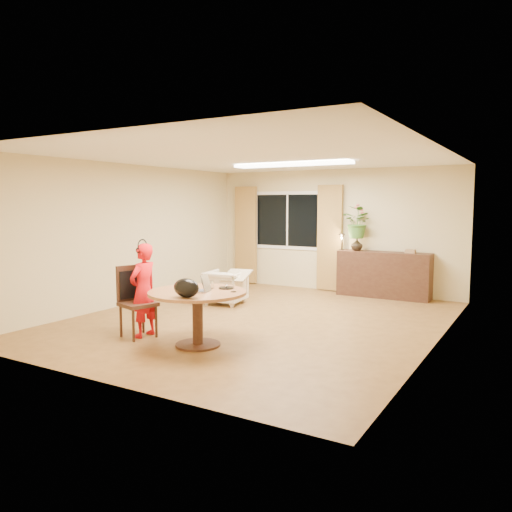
{
  "coord_description": "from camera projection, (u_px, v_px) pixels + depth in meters",
  "views": [
    {
      "loc": [
        3.96,
        -6.82,
        1.87
      ],
      "look_at": [
        0.09,
        -0.2,
        1.07
      ],
      "focal_mm": 35.0,
      "sensor_mm": 36.0,
      "label": 1
    }
  ],
  "objects": [
    {
      "name": "window",
      "position": [
        287.0,
        220.0,
        11.21
      ],
      "size": [
        1.7,
        0.03,
        1.3
      ],
      "color": "white",
      "rests_on": "wall_back"
    },
    {
      "name": "throw",
      "position": [
        237.0,
        271.0,
        9.15
      ],
      "size": [
        0.54,
        0.62,
        0.03
      ],
      "primitive_type": null,
      "rotation": [
        0.0,
        0.0,
        0.18
      ],
      "color": "beige",
      "rests_on": "armchair"
    },
    {
      "name": "bouquet",
      "position": [
        358.0,
        222.0,
        10.15
      ],
      "size": [
        0.73,
        0.68,
        0.66
      ],
      "primitive_type": "imported",
      "rotation": [
        0.0,
        0.0,
        -0.34
      ],
      "color": "#346726",
      "rests_on": "vase"
    },
    {
      "name": "wine_glass",
      "position": [
        233.0,
        284.0,
        6.46
      ],
      "size": [
        0.09,
        0.09,
        0.21
      ],
      "primitive_type": null,
      "rotation": [
        0.0,
        0.0,
        0.25
      ],
      "color": "white",
      "rests_on": "dining_table"
    },
    {
      "name": "child",
      "position": [
        143.0,
        290.0,
        7.01
      ],
      "size": [
        0.49,
        0.32,
        1.32
      ],
      "primitive_type": "imported",
      "rotation": [
        0.0,
        0.0,
        -1.56
      ],
      "color": "red",
      "rests_on": "floor"
    },
    {
      "name": "curtain_right",
      "position": [
        330.0,
        238.0,
        10.65
      ],
      "size": [
        0.55,
        0.08,
        2.25
      ],
      "primitive_type": "cube",
      "color": "olive",
      "rests_on": "wall_back"
    },
    {
      "name": "vase",
      "position": [
        357.0,
        245.0,
        10.21
      ],
      "size": [
        0.29,
        0.29,
        0.25
      ],
      "primitive_type": "imported",
      "rotation": [
        0.0,
        0.0,
        -0.25
      ],
      "color": "black",
      "rests_on": "sideboard"
    },
    {
      "name": "book_stack",
      "position": [
        410.0,
        251.0,
        9.67
      ],
      "size": [
        0.23,
        0.2,
        0.08
      ],
      "primitive_type": null,
      "rotation": [
        0.0,
        0.0,
        -0.31
      ],
      "color": "#8D5F47",
      "rests_on": "sideboard"
    },
    {
      "name": "tumbler",
      "position": [
        211.0,
        285.0,
        6.74
      ],
      "size": [
        0.08,
        0.08,
        0.1
      ],
      "primitive_type": null,
      "rotation": [
        0.0,
        0.0,
        0.06
      ],
      "color": "white",
      "rests_on": "dining_table"
    },
    {
      "name": "handbag",
      "position": [
        186.0,
        288.0,
        6.07
      ],
      "size": [
        0.37,
        0.24,
        0.24
      ],
      "primitive_type": null,
      "rotation": [
        0.0,
        0.0,
        0.1
      ],
      "color": "black",
      "rests_on": "dining_table"
    },
    {
      "name": "wall_right",
      "position": [
        439.0,
        248.0,
        6.52
      ],
      "size": [
        0.0,
        6.5,
        6.5
      ],
      "primitive_type": "plane",
      "rotation": [
        1.57,
        0.0,
        -1.57
      ],
      "color": "#D1BC87",
      "rests_on": "floor"
    },
    {
      "name": "sideboard",
      "position": [
        384.0,
        275.0,
        9.98
      ],
      "size": [
        1.83,
        0.45,
        0.92
      ],
      "primitive_type": "cube",
      "color": "black",
      "rests_on": "floor"
    },
    {
      "name": "ceiling",
      "position": [
        258.0,
        157.0,
        7.77
      ],
      "size": [
        6.5,
        6.5,
        0.0
      ],
      "primitive_type": "plane",
      "rotation": [
        3.14,
        0.0,
        0.0
      ],
      "color": "white",
      "rests_on": "wall_back"
    },
    {
      "name": "curtain_left",
      "position": [
        246.0,
        235.0,
        11.71
      ],
      "size": [
        0.55,
        0.08,
        2.25
      ],
      "primitive_type": "cube",
      "color": "olive",
      "rests_on": "wall_back"
    },
    {
      "name": "laptop",
      "position": [
        194.0,
        282.0,
        6.51
      ],
      "size": [
        0.41,
        0.33,
        0.24
      ],
      "primitive_type": null,
      "rotation": [
        0.0,
        0.0,
        0.27
      ],
      "color": "#B7B7BC",
      "rests_on": "dining_table"
    },
    {
      "name": "dining_table",
      "position": [
        198.0,
        303.0,
        6.54
      ],
      "size": [
        1.29,
        1.29,
        0.73
      ],
      "color": "brown",
      "rests_on": "floor"
    },
    {
      "name": "dining_chair",
      "position": [
        138.0,
        302.0,
        6.98
      ],
      "size": [
        0.59,
        0.56,
        1.0
      ],
      "primitive_type": null,
      "rotation": [
        0.0,
        0.0,
        -0.3
      ],
      "color": "black",
      "rests_on": "floor"
    },
    {
      "name": "floor",
      "position": [
        258.0,
        320.0,
        8.04
      ],
      "size": [
        6.5,
        6.5,
        0.0
      ],
      "primitive_type": "plane",
      "color": "brown",
      "rests_on": "ground"
    },
    {
      "name": "wall_back",
      "position": [
        334.0,
        231.0,
        10.69
      ],
      "size": [
        5.5,
        0.0,
        5.5
      ],
      "primitive_type": "plane",
      "rotation": [
        1.57,
        0.0,
        0.0
      ],
      "color": "#D1BC87",
      "rests_on": "floor"
    },
    {
      "name": "wall_left",
      "position": [
        130.0,
        235.0,
        9.28
      ],
      "size": [
        0.0,
        6.5,
        6.5
      ],
      "primitive_type": "plane",
      "rotation": [
        1.57,
        0.0,
        1.57
      ],
      "color": "#D1BC87",
      "rests_on": "floor"
    },
    {
      "name": "pot_lid",
      "position": [
        226.0,
        287.0,
        6.72
      ],
      "size": [
        0.22,
        0.22,
        0.03
      ],
      "primitive_type": null,
      "rotation": [
        0.0,
        0.0,
        0.05
      ],
      "color": "white",
      "rests_on": "dining_table"
    },
    {
      "name": "ceiling_panel",
      "position": [
        292.0,
        164.0,
        8.8
      ],
      "size": [
        2.2,
        0.35,
        0.05
      ],
      "primitive_type": "cube",
      "color": "white",
      "rests_on": "ceiling"
    },
    {
      "name": "desk_lamp",
      "position": [
        342.0,
        241.0,
        10.32
      ],
      "size": [
        0.17,
        0.17,
        0.36
      ],
      "primitive_type": null,
      "rotation": [
        0.0,
        0.0,
        -0.17
      ],
      "color": "black",
      "rests_on": "sideboard"
    },
    {
      "name": "armchair",
      "position": [
        226.0,
        287.0,
        9.35
      ],
      "size": [
        0.76,
        0.78,
        0.63
      ],
      "primitive_type": "imported",
      "rotation": [
        0.0,
        0.0,
        3.28
      ],
      "color": "beige",
      "rests_on": "floor"
    }
  ]
}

